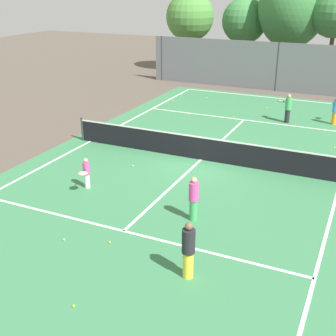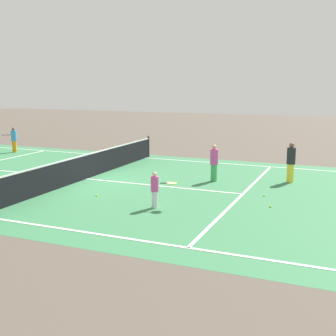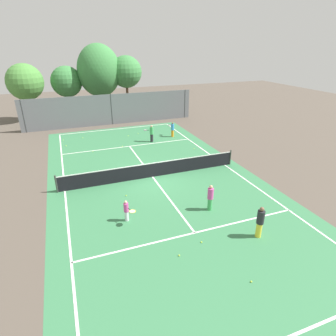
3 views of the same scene
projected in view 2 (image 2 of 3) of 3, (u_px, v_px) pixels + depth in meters
The scene contains 12 objects.
ground_plane at pixel (86, 179), 17.61m from camera, with size 80.00×80.00×0.00m, color brown.
court_surface at pixel (86, 179), 17.61m from camera, with size 13.00×25.00×0.01m.
tennis_net at pixel (86, 167), 17.52m from camera, with size 11.90×0.10×1.10m.
player_0 at pixel (14, 139), 24.39m from camera, with size 0.42×0.88×1.39m.
player_1 at pixel (156, 189), 13.41m from camera, with size 0.54×0.82×1.13m.
player_2 at pixel (214, 163), 17.08m from camera, with size 0.31×0.31×1.45m.
player_3 at pixel (291, 162), 16.90m from camera, with size 0.33×0.33×1.55m.
ball_crate at pixel (52, 176), 17.26m from camera, with size 0.43×0.40×0.43m.
tennis_ball_2 at pixel (97, 195), 14.90m from camera, with size 0.07×0.07×0.07m, color #CCE533.
tennis_ball_3 at pixel (76, 155), 23.49m from camera, with size 0.07×0.07×0.07m, color #CCE533.
tennis_ball_4 at pixel (264, 196), 14.87m from camera, with size 0.07×0.07×0.07m, color #CCE533.
tennis_ball_9 at pixel (271, 206), 13.56m from camera, with size 0.07×0.07×0.07m, color #CCE533.
Camera 2 is at (-14.59, -9.71, 3.76)m, focal length 46.83 mm.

